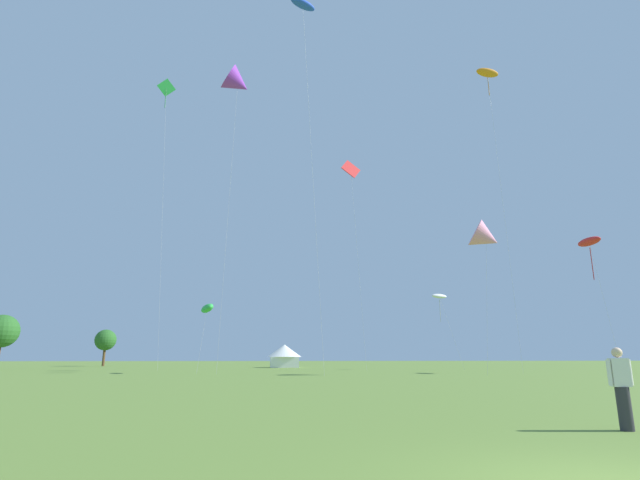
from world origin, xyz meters
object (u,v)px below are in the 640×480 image
Objects in this scene: kite_white_parafoil at (439,296)px; tree_distant_left at (106,340)px; kite_red_parafoil at (589,242)px; kite_pink_delta at (486,238)px; person_spectator at (622,389)px; kite_blue_parafoil at (303,5)px; kite_purple_delta at (238,83)px; kite_green_diamond at (166,93)px; festival_tent_right at (284,355)px; kite_red_diamond at (351,170)px; kite_green_parafoil at (207,308)px; kite_orange_parafoil at (487,73)px; tree_distant_right at (2,331)px.

kite_white_parafoil is 57.85m from tree_distant_left.
kite_pink_delta is at bearing -166.83° from kite_red_parafoil.
person_spectator is at bearing -125.90° from kite_red_parafoil.
kite_purple_delta is (-6.73, 5.03, -6.53)m from kite_blue_parafoil.
kite_blue_parafoil is 6.10× the size of tree_distant_left.
kite_green_diamond is 55.00m from kite_red_parafoil.
kite_red_diamond is at bearing -69.25° from festival_tent_right.
kite_blue_parafoil reaches higher than festival_tent_right.
person_spectator is at bearing -86.10° from festival_tent_right.
kite_blue_parafoil is at bearing -177.33° from kite_red_parafoil.
kite_blue_parafoil is 32.91m from kite_green_parafoil.
festival_tent_right is at bearing 89.90° from kite_blue_parafoil.
kite_green_diamond is 17.44m from kite_purple_delta.
kite_blue_parafoil is 10.64m from kite_purple_delta.
tree_distant_left is at bearing 113.60° from person_spectator.
kite_orange_parafoil is at bearing 65.26° from person_spectator.
kite_red_diamond is at bearing 28.93° from kite_purple_delta.
tree_distant_left is (-37.59, 33.61, -19.89)m from kite_red_diamond.
kite_orange_parafoil is 2.52× the size of kite_red_parafoil.
tree_distant_right is at bearing 145.54° from kite_purple_delta.
kite_red_diamond is at bearing -41.80° from tree_distant_left.
tree_distant_left is at bearing 134.91° from kite_pink_delta.
person_spectator is 87.25m from tree_distant_left.
person_spectator is (-12.81, -32.02, -11.55)m from kite_pink_delta.
kite_green_parafoil reaches higher than person_spectator.
kite_red_diamond is 30.13m from festival_tent_right.
kite_green_diamond is 41.45m from kite_orange_parafoil.
kite_green_diamond is 5.46× the size of tree_distant_right.
kite_blue_parafoil is 19.64m from kite_red_diamond.
kite_blue_parafoil reaches higher than tree_distant_right.
kite_red_parafoil reaches higher than festival_tent_right.
kite_green_parafoil is at bearing -35.43° from tree_distant_right.
kite_green_parafoil is 1.10× the size of tree_distant_left.
kite_red_parafoil is at bearing -5.70° from kite_purple_delta.
kite_green_diamond is 5.62× the size of kite_green_parafoil.
festival_tent_right is at bearing 144.05° from kite_white_parafoil.
kite_purple_delta reaches higher than tree_distant_left.
kite_white_parafoil is 0.68× the size of kite_pink_delta.
kite_red_diamond is at bearing 125.39° from kite_pink_delta.
tree_distant_right reaches higher than festival_tent_right.
kite_red_diamond reaches higher than person_spectator.
kite_green_diamond is at bearing -141.49° from festival_tent_right.
kite_orange_parafoil is at bearing -20.67° from tree_distant_right.
kite_white_parafoil is 58.01m from tree_distant_right.
tree_distant_right is (-28.89, 20.56, -1.36)m from kite_green_parafoil.
kite_blue_parafoil is at bearing 174.95° from kite_pink_delta.
kite_green_diamond is 41.01m from festival_tent_right.
kite_red_diamond is at bearing 60.55° from kite_blue_parafoil.
kite_purple_delta is 18.94× the size of person_spectator.
festival_tent_right is (-21.68, 27.68, -31.54)m from kite_orange_parafoil.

